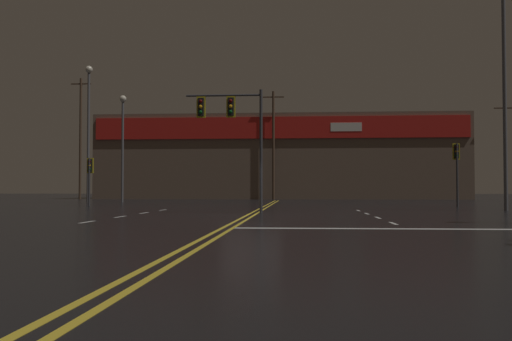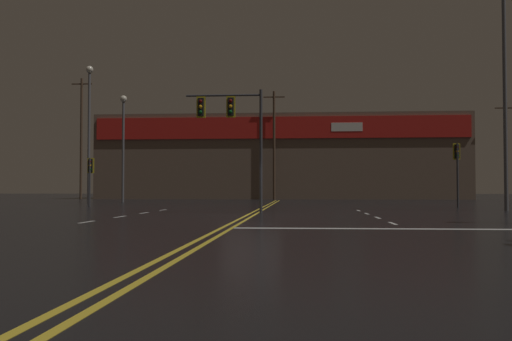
{
  "view_description": "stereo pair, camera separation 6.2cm",
  "coord_description": "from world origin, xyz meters",
  "px_view_note": "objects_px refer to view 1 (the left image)",
  "views": [
    {
      "loc": [
        2.03,
        -24.21,
        1.13
      ],
      "look_at": [
        0.0,
        3.06,
        2.0
      ],
      "focal_mm": 40.0,
      "sensor_mm": 36.0,
      "label": 1
    },
    {
      "loc": [
        2.09,
        -24.2,
        1.13
      ],
      "look_at": [
        0.0,
        3.06,
        2.0
      ],
      "focal_mm": 40.0,
      "sensor_mm": 36.0,
      "label": 2
    }
  ],
  "objects_px": {
    "traffic_signal_corner_northeast": "(457,160)",
    "streetlight_near_left": "(89,117)",
    "traffic_signal_corner_northwest": "(90,171)",
    "streetlight_far_right": "(123,133)",
    "traffic_signal_median": "(231,120)",
    "streetlight_far_left": "(504,65)"
  },
  "relations": [
    {
      "from": "traffic_signal_corner_northeast",
      "to": "traffic_signal_corner_northwest",
      "type": "height_order",
      "value": "traffic_signal_corner_northeast"
    },
    {
      "from": "streetlight_far_left",
      "to": "streetlight_far_right",
      "type": "relative_size",
      "value": 1.35
    },
    {
      "from": "streetlight_far_left",
      "to": "traffic_signal_median",
      "type": "bearing_deg",
      "value": -165.57
    },
    {
      "from": "traffic_signal_corner_northeast",
      "to": "streetlight_near_left",
      "type": "xyz_separation_m",
      "value": [
        -25.64,
        7.53,
        3.83
      ]
    },
    {
      "from": "streetlight_near_left",
      "to": "traffic_signal_median",
      "type": "bearing_deg",
      "value": -51.74
    },
    {
      "from": "traffic_signal_median",
      "to": "traffic_signal_corner_northeast",
      "type": "xyz_separation_m",
      "value": [
        12.65,
        8.94,
        -1.49
      ]
    },
    {
      "from": "traffic_signal_median",
      "to": "traffic_signal_corner_northwest",
      "type": "xyz_separation_m",
      "value": [
        -10.38,
        9.89,
        -2.05
      ]
    },
    {
      "from": "traffic_signal_corner_northeast",
      "to": "streetlight_far_left",
      "type": "relative_size",
      "value": 0.32
    },
    {
      "from": "traffic_signal_median",
      "to": "traffic_signal_corner_northeast",
      "type": "height_order",
      "value": "traffic_signal_median"
    },
    {
      "from": "traffic_signal_corner_northeast",
      "to": "streetlight_near_left",
      "type": "height_order",
      "value": "streetlight_near_left"
    },
    {
      "from": "streetlight_near_left",
      "to": "streetlight_far_right",
      "type": "bearing_deg",
      "value": 64.72
    },
    {
      "from": "traffic_signal_median",
      "to": "streetlight_far_left",
      "type": "relative_size",
      "value": 0.48
    },
    {
      "from": "streetlight_near_left",
      "to": "traffic_signal_corner_northwest",
      "type": "bearing_deg",
      "value": -68.38
    },
    {
      "from": "streetlight_near_left",
      "to": "streetlight_far_left",
      "type": "xyz_separation_m",
      "value": [
        26.59,
        -12.97,
        0.74
      ]
    },
    {
      "from": "streetlight_far_right",
      "to": "streetlight_near_left",
      "type": "bearing_deg",
      "value": -115.28
    },
    {
      "from": "traffic_signal_corner_northwest",
      "to": "streetlight_far_right",
      "type": "height_order",
      "value": "streetlight_far_right"
    },
    {
      "from": "traffic_signal_median",
      "to": "streetlight_far_right",
      "type": "height_order",
      "value": "streetlight_far_right"
    },
    {
      "from": "traffic_signal_median",
      "to": "streetlight_far_right",
      "type": "relative_size",
      "value": 0.65
    },
    {
      "from": "streetlight_far_right",
      "to": "traffic_signal_corner_northwest",
      "type": "bearing_deg",
      "value": -84.33
    },
    {
      "from": "traffic_signal_corner_northwest",
      "to": "streetlight_far_left",
      "type": "bearing_deg",
      "value": -14.91
    },
    {
      "from": "traffic_signal_corner_northwest",
      "to": "streetlight_far_right",
      "type": "xyz_separation_m",
      "value": [
        -0.99,
        10.01,
        3.42
      ]
    },
    {
      "from": "streetlight_far_right",
      "to": "traffic_signal_median",
      "type": "bearing_deg",
      "value": -60.24
    }
  ]
}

